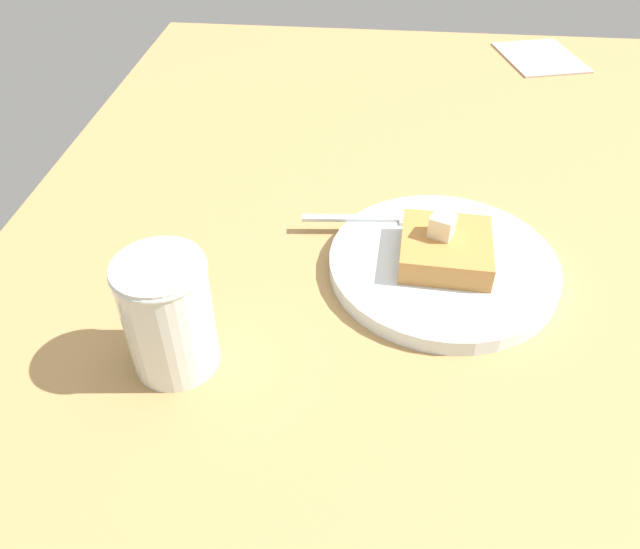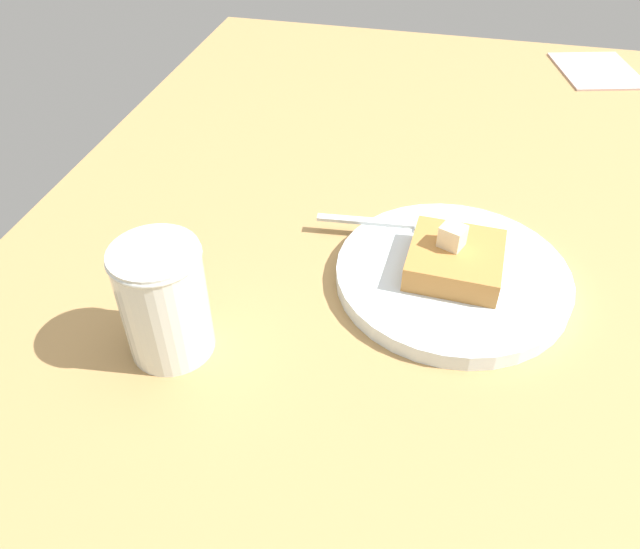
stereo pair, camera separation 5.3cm
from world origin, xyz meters
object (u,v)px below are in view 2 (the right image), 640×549
Objects in this scene: fork at (405,224)px; syrup_jar at (165,306)px; napkin at (597,70)px; plate at (452,275)px.

fork is 26.09cm from syrup_jar.
syrup_jar is 0.74× the size of napkin.
napkin is (-18.27, -55.01, -0.76)cm from plate.
syrup_jar is at bearing 48.77° from fork.
fork reaches higher than plate.
fork is (5.27, -5.90, 0.83)cm from plate.
napkin is (-40.62, -68.61, -4.46)cm from syrup_jar.
plate is 7.96cm from fork.
syrup_jar is 79.86cm from napkin.
plate is at bearing 131.75° from fork.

